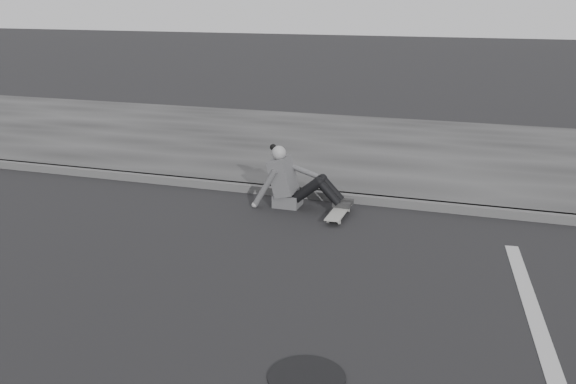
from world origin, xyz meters
The scene contains 6 objects.
ground centered at (0.00, 0.00, 0.00)m, with size 80.00×80.00×0.00m, color black.
curb centered at (0.00, 2.58, 0.06)m, with size 24.00×0.16×0.12m, color #484848.
sidewalk centered at (0.00, 5.60, 0.06)m, with size 24.00×6.00×0.12m, color #323232.
manhole centered at (1.23, -1.85, 0.01)m, with size 0.61×0.61×0.01m, color black.
skateboard centered at (0.57, 1.87, 0.07)m, with size 0.20×0.78×0.09m.
seated_woman centered at (-0.17, 2.12, 0.36)m, with size 1.38×0.46×0.88m.
Camera 1 is at (2.45, -6.03, 2.87)m, focal length 40.00 mm.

